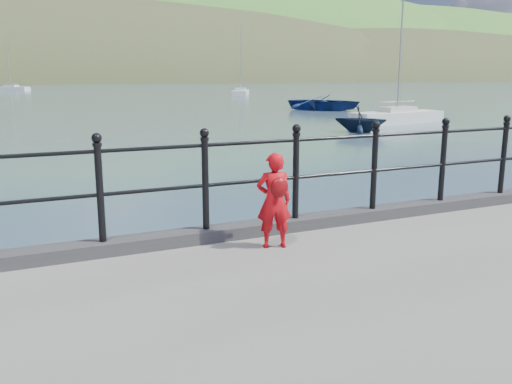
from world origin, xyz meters
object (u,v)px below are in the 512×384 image
railing (252,169)px  launch_blue (325,103)px  child (274,200)px  sailboat_deep (11,89)px  sailboat_far (241,93)px  sailboat_near (397,118)px  launch_navy (360,119)px

railing → launch_blue: size_ratio=3.01×
child → sailboat_deep: sailboat_deep is taller
launch_blue → sailboat_deep: 70.03m
child → sailboat_far: size_ratio=0.11×
sailboat_deep → railing: bearing=-54.7°
railing → sailboat_deep: sailboat_deep is taller
sailboat_near → sailboat_far: 44.38m
launch_blue → launch_navy: bearing=-151.3°
launch_navy → sailboat_near: bearing=-12.8°
sailboat_near → sailboat_far: (8.10, 43.63, 0.00)m
launch_navy → sailboat_near: size_ratio=0.30×
child → launch_blue: (21.05, 33.23, -0.93)m
child → launch_blue: size_ratio=0.18×
sailboat_deep → launch_navy: bearing=-45.0°
sailboat_near → launch_blue: bearing=73.7°
child → sailboat_far: 70.08m
sailboat_near → child: bearing=-136.8°
railing → launch_blue: (21.08, 32.69, -1.20)m
railing → launch_blue: bearing=57.2°
launch_blue → railing: bearing=-158.7°
sailboat_far → child: bearing=-175.3°
sailboat_near → launch_navy: bearing=-151.3°
launch_blue → sailboat_near: sailboat_near is taller
launch_navy → sailboat_deep: size_ratio=0.28×
sailboat_near → sailboat_deep: size_ratio=0.92×
railing → launch_navy: bearing=51.4°
child → sailboat_near: (18.70, 21.11, -1.22)m
sailboat_far → launch_navy: bearing=-168.4°
launch_blue → sailboat_deep: sailboat_deep is taller
launch_blue → sailboat_far: 32.02m
launch_navy → sailboat_deep: (-15.59, 81.68, -0.34)m
railing → sailboat_near: size_ratio=2.13×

